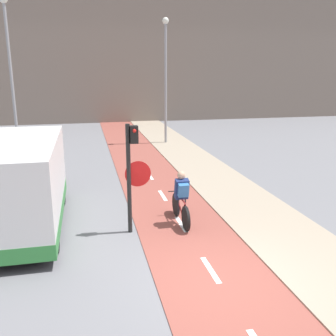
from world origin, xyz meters
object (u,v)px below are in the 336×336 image
(street_lamp_sidewalk, at_px, (166,69))
(van, at_px, (20,186))
(street_lamp_far, at_px, (10,63))
(cyclist_near, at_px, (181,199))
(traffic_light_pole, at_px, (132,166))

(street_lamp_sidewalk, relative_size, van, 1.34)
(street_lamp_far, height_order, cyclist_near, street_lamp_far)
(street_lamp_sidewalk, xyz_separation_m, cyclist_near, (-2.11, -11.78, -3.51))
(street_lamp_sidewalk, distance_m, van, 13.16)
(cyclist_near, bearing_deg, street_lamp_sidewalk, 79.84)
(traffic_light_pole, bearing_deg, street_lamp_sidewalk, 73.89)
(street_lamp_far, bearing_deg, van, -80.82)
(van, bearing_deg, street_lamp_sidewalk, 60.24)
(street_lamp_far, xyz_separation_m, cyclist_near, (5.76, -10.03, -3.77))
(street_lamp_sidewalk, height_order, van, street_lamp_sidewalk)
(traffic_light_pole, xyz_separation_m, street_lamp_sidewalk, (3.48, 12.04, 2.44))
(street_lamp_far, relative_size, street_lamp_sidewalk, 1.07)
(traffic_light_pole, height_order, van, traffic_light_pole)
(street_lamp_far, xyz_separation_m, van, (1.51, -9.37, -3.31))
(cyclist_near, height_order, van, van)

